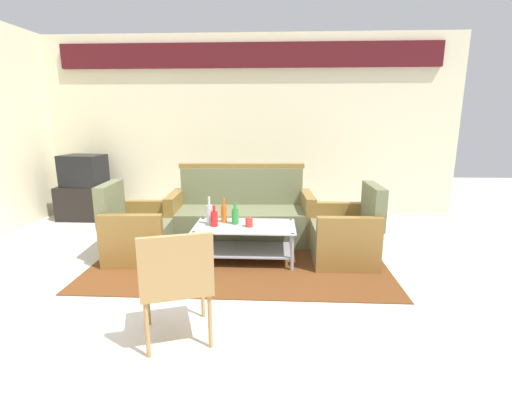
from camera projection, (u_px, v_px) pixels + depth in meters
ground_plane at (224, 299)px, 3.30m from camera, size 14.00×14.00×0.00m
wall_back at (248, 123)px, 5.93m from camera, size 6.52×0.19×2.80m
rug at (241, 257)px, 4.26m from camera, size 3.16×2.03×0.01m
couch at (241, 217)px, 4.79m from camera, size 1.83×0.82×0.96m
armchair_left at (137, 233)px, 4.21m from camera, size 0.74×0.80×0.85m
armchair_right at (346, 236)px, 4.11m from camera, size 0.71×0.77×0.85m
coffee_table at (245, 237)px, 4.11m from camera, size 1.10×0.60×0.40m
bottle_clear at (209, 214)px, 4.11m from camera, size 0.06×0.06×0.31m
bottle_orange at (224, 213)px, 4.18m from camera, size 0.06×0.06×0.28m
bottle_green at (236, 216)px, 4.11m from camera, size 0.08×0.08×0.24m
bottle_red at (214, 218)px, 4.03m from camera, size 0.08×0.08×0.23m
cup at (249, 222)px, 4.02m from camera, size 0.08×0.08×0.10m
tv_stand at (87, 202)px, 5.84m from camera, size 0.80×0.50×0.52m
television at (84, 171)px, 5.73m from camera, size 0.65×0.51×0.48m
wicker_chair at (176, 278)px, 2.55m from camera, size 0.61×0.61×0.84m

